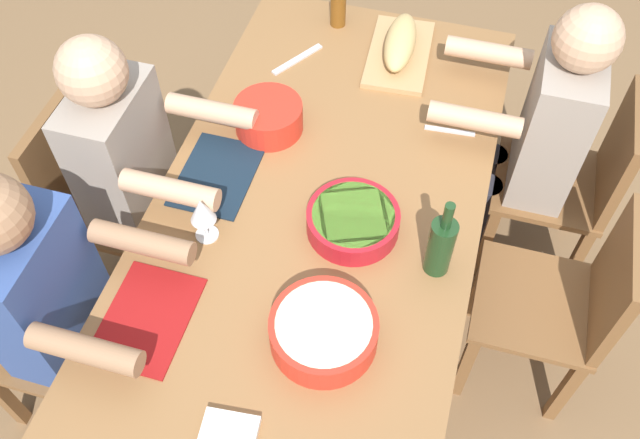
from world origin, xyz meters
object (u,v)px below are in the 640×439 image
object	(u,v)px
dining_table	(320,213)
serving_bowl_pasta	(324,330)
diner_far_left	(539,129)
chair_near_right	(24,320)
chair_far_center	(565,302)
wine_bottle	(441,245)
serving_bowl_salad	(353,220)
chair_near_center	(101,194)
serving_bowl_fruit	(268,115)
beer_bottle	(338,0)
diner_near_right	(55,300)
bread_loaf	(400,42)
cutting_board	(399,54)
wine_glass	(202,212)
diner_near_center	(135,165)
chair_far_left	(575,180)

from	to	relation	value
dining_table	serving_bowl_pasta	distance (m)	0.50
diner_far_left	chair_near_right	distance (m)	1.83
chair_far_center	wine_bottle	distance (m)	0.59
serving_bowl_salad	wine_bottle	size ratio (longest dim) A/B	0.96
chair_near_center	chair_far_center	size ratio (longest dim) A/B	1.00
serving_bowl_fruit	beer_bottle	size ratio (longest dim) A/B	1.04
chair_near_center	dining_table	bearing A→B (deg)	90.00
dining_table	diner_near_right	xyz separation A→B (m)	(0.54, -0.64, 0.03)
serving_bowl_salad	beer_bottle	xyz separation A→B (m)	(-0.93, -0.30, 0.07)
diner_far_left	chair_far_center	bearing A→B (deg)	18.90
chair_far_center	bread_loaf	size ratio (longest dim) A/B	2.66
serving_bowl_fruit	cutting_board	world-z (taller)	serving_bowl_fruit
wine_bottle	wine_glass	xyz separation A→B (m)	(0.08, -0.68, 0.01)
diner_near_center	cutting_board	distance (m)	1.04
bread_loaf	beer_bottle	size ratio (longest dim) A/B	1.45
chair_near_right	chair_near_center	distance (m)	0.54
serving_bowl_salad	wine_bottle	distance (m)	0.28
serving_bowl_fruit	wine_glass	xyz separation A→B (m)	(0.48, -0.04, 0.06)
diner_near_right	beer_bottle	bearing A→B (deg)	161.19
diner_near_center	chair_far_center	world-z (taller)	diner_near_center
serving_bowl_salad	serving_bowl_pasta	bearing A→B (deg)	2.36
serving_bowl_fruit	serving_bowl_salad	distance (m)	0.50
wine_glass	bread_loaf	bearing A→B (deg)	158.02
diner_far_left	dining_table	bearing A→B (deg)	-50.09
diner_near_right	chair_near_center	size ratio (longest dim) A/B	1.41
dining_table	diner_near_right	size ratio (longest dim) A/B	1.63
diner_far_left	serving_bowl_fruit	size ratio (longest dim) A/B	5.23
chair_far_center	wine_glass	bearing A→B (deg)	-78.45
chair_near_right	wine_bottle	bearing A→B (deg)	107.57
chair_near_right	chair_far_center	size ratio (longest dim) A/B	1.00
serving_bowl_pasta	wine_glass	world-z (taller)	wine_glass
chair_far_left	diner_near_center	size ratio (longest dim) A/B	0.71
bread_loaf	serving_bowl_salad	bearing A→B (deg)	2.02
chair_near_center	diner_near_center	size ratio (longest dim) A/B	0.71
serving_bowl_fruit	serving_bowl_salad	world-z (taller)	serving_bowl_fruit
chair_far_left	chair_near_center	xyz separation A→B (m)	(0.54, -1.65, 0.00)
diner_far_left	serving_bowl_salad	bearing A→B (deg)	-39.66
diner_far_left	wine_bottle	distance (m)	0.75
chair_far_left	wine_glass	bearing A→B (deg)	-55.54
wine_bottle	serving_bowl_salad	bearing A→B (deg)	-104.03
wine_glass	diner_near_right	bearing A→B (deg)	-48.86
chair_near_right	chair_far_center	bearing A→B (deg)	108.01
bread_loaf	diner_near_center	bearing A→B (deg)	-45.44
serving_bowl_pasta	wine_bottle	bearing A→B (deg)	141.51
dining_table	serving_bowl_fruit	distance (m)	0.38
serving_bowl_pasta	chair_near_right	bearing A→B (deg)	-85.80
chair_far_left	chair_far_center	bearing A→B (deg)	0.00
chair_near_right	beer_bottle	xyz separation A→B (m)	(-1.39, 0.66, 0.37)
chair_near_right	beer_bottle	size ratio (longest dim) A/B	3.86
dining_table	chair_near_right	size ratio (longest dim) A/B	2.29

